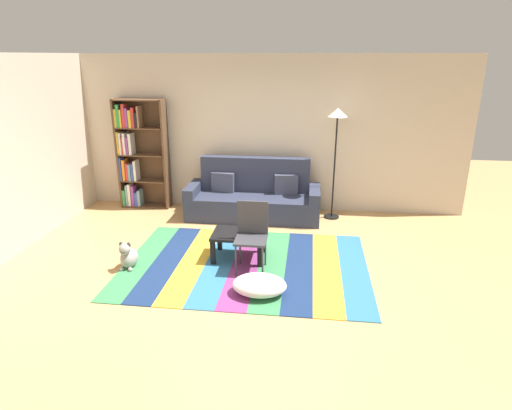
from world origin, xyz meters
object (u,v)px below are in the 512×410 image
at_px(couch, 254,198).
at_px(tv_remote, 241,231).
at_px(folding_chair, 252,230).
at_px(coffee_table, 239,237).
at_px(standing_lamp, 337,127).
at_px(pouf, 259,285).
at_px(dog, 128,256).
at_px(bookshelf, 136,154).

xyz_separation_m(couch, tv_remote, (0.04, -1.62, 0.05)).
relative_size(couch, folding_chair, 2.51).
bearing_deg(tv_remote, coffee_table, -100.14).
height_order(tv_remote, folding_chair, folding_chair).
relative_size(coffee_table, standing_lamp, 0.38).
height_order(pouf, tv_remote, tv_remote).
xyz_separation_m(pouf, folding_chair, (-0.18, 0.66, 0.41)).
xyz_separation_m(dog, folding_chair, (1.62, 0.19, 0.37)).
xyz_separation_m(couch, dog, (-1.39, -2.13, -0.18)).
height_order(coffee_table, folding_chair, folding_chair).
distance_m(coffee_table, pouf, 1.02).
xyz_separation_m(bookshelf, dog, (0.78, -2.41, -0.82)).
distance_m(standing_lamp, folding_chair, 2.55).
xyz_separation_m(couch, folding_chair, (0.23, -1.94, 0.20)).
bearing_deg(folding_chair, bookshelf, 172.70).
height_order(bookshelf, tv_remote, bookshelf).
distance_m(bookshelf, dog, 2.67).
distance_m(couch, dog, 2.55).
bearing_deg(bookshelf, dog, -72.14).
height_order(bookshelf, coffee_table, bookshelf).
height_order(coffee_table, dog, dog).
xyz_separation_m(standing_lamp, folding_chair, (-1.12, -2.04, -1.03)).
height_order(bookshelf, pouf, bookshelf).
bearing_deg(standing_lamp, folding_chair, -118.77).
relative_size(coffee_table, dog, 1.79).
height_order(couch, tv_remote, couch).
distance_m(coffee_table, folding_chair, 0.41).
bearing_deg(tv_remote, folding_chair, -41.59).
distance_m(couch, folding_chair, 1.96).
relative_size(couch, bookshelf, 1.15).
relative_size(pouf, folding_chair, 0.71).
xyz_separation_m(couch, pouf, (0.41, -2.60, -0.21)).
bearing_deg(coffee_table, pouf, -66.96).
height_order(couch, dog, couch).
distance_m(couch, standing_lamp, 1.82).
height_order(couch, pouf, couch).
bearing_deg(coffee_table, couch, 90.43).
distance_m(pouf, standing_lamp, 3.20).
height_order(bookshelf, standing_lamp, bookshelf).
distance_m(dog, tv_remote, 1.54).
height_order(standing_lamp, tv_remote, standing_lamp).
xyz_separation_m(standing_lamp, tv_remote, (-1.31, -1.73, -1.17)).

